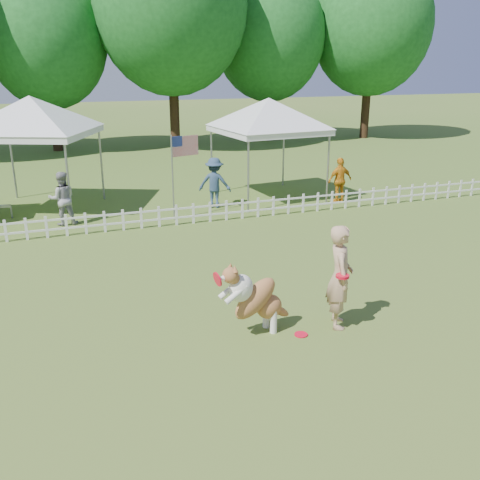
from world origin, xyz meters
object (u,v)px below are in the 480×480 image
Objects in this scene: dog at (256,298)px; frisbee_on_turf at (301,334)px; handler at (340,277)px; spectator_a at (62,199)px; spectator_b at (215,183)px; canopy_tent_right at (268,150)px; canopy_tent_left at (36,156)px; flag_pole at (173,178)px; spectator_c at (340,180)px.

frisbee_on_turf is at bearing -34.06° from dog.
handler is 1.51m from dog.
handler reaches higher than spectator_a.
spectator_b is at bearing 19.13° from handler.
canopy_tent_left is at bearing 167.60° from canopy_tent_right.
flag_pole reaches higher than frisbee_on_turf.
frisbee_on_turf is 11.07m from canopy_tent_left.
canopy_tent_left is 4.45m from flag_pole.
spectator_c is at bearing 176.24° from spectator_a.
spectator_c is at bearing -8.27° from handler.
spectator_c reaches higher than frisbee_on_turf.
flag_pole is 1.67× the size of spectator_c.
canopy_tent_right is at bearing -40.23° from spectator_c.
canopy_tent_right is at bearing -172.43° from spectator_a.
canopy_tent_right is 2.05× the size of spectator_b.
dog is at bearing 105.07° from spectator_b.
spectator_b is at bearing -176.22° from spectator_a.
canopy_tent_left reaches higher than dog.
handler is 1.38× the size of dog.
spectator_c is (2.00, -1.42, -0.89)m from canopy_tent_right.
canopy_tent_right reaches higher than dog.
handler reaches higher than spectator_c.
frisbee_on_turf is at bearing -104.18° from flag_pole.
spectator_a is 4.66m from spectator_b.
flag_pole is (0.28, 7.38, 0.58)m from dog.
dog is 8.54m from spectator_b.
handler is 0.74× the size of flag_pole.
flag_pole is at bearing 93.19° from frisbee_on_turf.
dog is 0.84× the size of spectator_b.
spectator_a is at bearing -7.11° from spectator_c.
canopy_tent_right reaches higher than spectator_b.
spectator_b is (5.24, -1.49, -0.92)m from canopy_tent_left.
canopy_tent_right is 2.12× the size of spectator_a.
spectator_c is at bearing -15.50° from flag_pole.
flag_pole is 1.88m from spectator_b.
dog is 10.45m from canopy_tent_left.
spectator_a is (-6.73, -1.07, -0.86)m from canopy_tent_right.
dog is 5.82× the size of frisbee_on_turf.
dog is 0.39× the size of canopy_tent_left.
frisbee_on_turf is at bearing 110.04° from spectator_b.
canopy_tent_left is 1.05× the size of canopy_tent_right.
canopy_tent_right is at bearing 56.24° from dog.
canopy_tent_left is (-4.88, 10.01, 0.79)m from handler.
handler is 7.66m from flag_pole.
handler reaches higher than frisbee_on_turf.
spectator_b reaches higher than dog.
canopy_tent_left reaches higher than frisbee_on_turf.
spectator_c is at bearing -41.27° from canopy_tent_right.
spectator_b is at bearing 14.32° from flag_pole.
spectator_b reaches higher than spectator_c.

